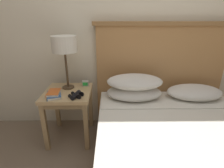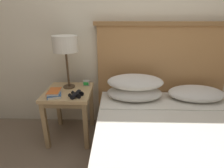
{
  "view_description": "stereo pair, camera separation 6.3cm",
  "coord_description": "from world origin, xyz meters",
  "px_view_note": "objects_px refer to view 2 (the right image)",
  "views": [
    {
      "loc": [
        -0.17,
        -0.97,
        1.31
      ],
      "look_at": [
        -0.15,
        0.69,
        0.67
      ],
      "focal_mm": 28.0,
      "sensor_mm": 36.0,
      "label": 1
    },
    {
      "loc": [
        -0.11,
        -0.97,
        1.31
      ],
      "look_at": [
        -0.15,
        0.69,
        0.67
      ],
      "focal_mm": 28.0,
      "sensor_mm": 36.0,
      "label": 2
    }
  ],
  "objects_px": {
    "bed": "(180,151)",
    "binoculars_pair": "(76,94)",
    "table_lamp": "(65,45)",
    "book_on_nightstand": "(54,94)",
    "nightstand": "(69,98)",
    "alarm_clock": "(86,83)",
    "book_stacked_on_top": "(54,92)"
  },
  "relations": [
    {
      "from": "bed",
      "to": "binoculars_pair",
      "type": "height_order",
      "value": "bed"
    },
    {
      "from": "bed",
      "to": "book_on_nightstand",
      "type": "xyz_separation_m",
      "value": [
        -1.15,
        0.44,
        0.3
      ]
    },
    {
      "from": "table_lamp",
      "to": "alarm_clock",
      "type": "distance_m",
      "value": 0.48
    },
    {
      "from": "nightstand",
      "to": "book_stacked_on_top",
      "type": "bearing_deg",
      "value": -132.39
    },
    {
      "from": "bed",
      "to": "table_lamp",
      "type": "relative_size",
      "value": 3.52
    },
    {
      "from": "book_stacked_on_top",
      "to": "bed",
      "type": "bearing_deg",
      "value": -21.02
    },
    {
      "from": "binoculars_pair",
      "to": "alarm_clock",
      "type": "xyz_separation_m",
      "value": [
        0.06,
        0.3,
        0.01
      ]
    },
    {
      "from": "book_on_nightstand",
      "to": "alarm_clock",
      "type": "height_order",
      "value": "alarm_clock"
    },
    {
      "from": "table_lamp",
      "to": "book_on_nightstand",
      "type": "xyz_separation_m",
      "value": [
        -0.09,
        -0.22,
        -0.45
      ]
    },
    {
      "from": "nightstand",
      "to": "table_lamp",
      "type": "height_order",
      "value": "table_lamp"
    },
    {
      "from": "nightstand",
      "to": "book_stacked_on_top",
      "type": "relative_size",
      "value": 3.11
    },
    {
      "from": "bed",
      "to": "table_lamp",
      "type": "xyz_separation_m",
      "value": [
        -1.06,
        0.66,
        0.75
      ]
    },
    {
      "from": "nightstand",
      "to": "book_on_nightstand",
      "type": "xyz_separation_m",
      "value": [
        -0.11,
        -0.12,
        0.1
      ]
    },
    {
      "from": "bed",
      "to": "nightstand",
      "type": "bearing_deg",
      "value": 151.66
    },
    {
      "from": "binoculars_pair",
      "to": "alarm_clock",
      "type": "distance_m",
      "value": 0.3
    },
    {
      "from": "binoculars_pair",
      "to": "book_stacked_on_top",
      "type": "bearing_deg",
      "value": 173.4
    },
    {
      "from": "bed",
      "to": "book_stacked_on_top",
      "type": "relative_size",
      "value": 10.76
    },
    {
      "from": "table_lamp",
      "to": "alarm_clock",
      "type": "relative_size",
      "value": 8.05
    },
    {
      "from": "bed",
      "to": "book_on_nightstand",
      "type": "distance_m",
      "value": 1.27
    },
    {
      "from": "book_on_nightstand",
      "to": "book_stacked_on_top",
      "type": "xyz_separation_m",
      "value": [
        -0.0,
        0.0,
        0.03
      ]
    },
    {
      "from": "bed",
      "to": "binoculars_pair",
      "type": "relative_size",
      "value": 12.03
    },
    {
      "from": "alarm_clock",
      "to": "binoculars_pair",
      "type": "bearing_deg",
      "value": -100.61
    },
    {
      "from": "table_lamp",
      "to": "book_on_nightstand",
      "type": "bearing_deg",
      "value": -112.72
    },
    {
      "from": "book_on_nightstand",
      "to": "table_lamp",
      "type": "bearing_deg",
      "value": 67.28
    },
    {
      "from": "book_on_nightstand",
      "to": "binoculars_pair",
      "type": "xyz_separation_m",
      "value": [
        0.22,
        -0.02,
        0.01
      ]
    },
    {
      "from": "nightstand",
      "to": "book_stacked_on_top",
      "type": "xyz_separation_m",
      "value": [
        -0.11,
        -0.12,
        0.13
      ]
    },
    {
      "from": "nightstand",
      "to": "binoculars_pair",
      "type": "bearing_deg",
      "value": -51.63
    },
    {
      "from": "alarm_clock",
      "to": "bed",
      "type": "bearing_deg",
      "value": -39.45
    },
    {
      "from": "book_stacked_on_top",
      "to": "alarm_clock",
      "type": "xyz_separation_m",
      "value": [
        0.28,
        0.27,
        -0.01
      ]
    },
    {
      "from": "nightstand",
      "to": "book_on_nightstand",
      "type": "distance_m",
      "value": 0.19
    },
    {
      "from": "binoculars_pair",
      "to": "bed",
      "type": "bearing_deg",
      "value": -24.19
    },
    {
      "from": "nightstand",
      "to": "alarm_clock",
      "type": "xyz_separation_m",
      "value": [
        0.17,
        0.15,
        0.12
      ]
    }
  ]
}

